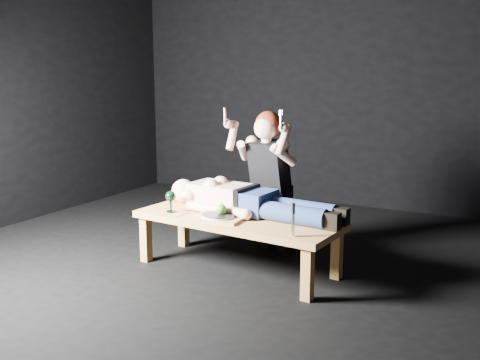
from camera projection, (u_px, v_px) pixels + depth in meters
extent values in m
plane|color=black|center=(217.00, 258.00, 4.95)|extent=(5.00, 5.00, 0.00)
plane|color=black|center=(320.00, 81.00, 6.83)|extent=(5.00, 0.00, 5.00)
cube|color=#BA8941|center=(237.00, 243.00, 4.62)|extent=(1.77, 0.79, 0.45)
cube|color=tan|center=(218.00, 218.00, 4.49)|extent=(0.42, 0.32, 0.02)
cylinder|color=white|center=(218.00, 216.00, 4.49)|extent=(0.29, 0.29, 0.02)
sphere|color=#4A9B20|center=(221.00, 209.00, 4.47)|extent=(0.09, 0.09, 0.09)
cube|color=#B2B2B7|center=(182.00, 215.00, 4.64)|extent=(0.04, 0.18, 0.01)
cube|color=#B2B2B7|center=(231.00, 222.00, 4.40)|extent=(0.09, 0.17, 0.01)
cube|color=#B2B2B7|center=(227.00, 219.00, 4.50)|extent=(0.16, 0.12, 0.01)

